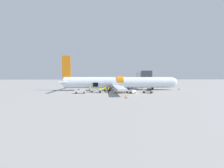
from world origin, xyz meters
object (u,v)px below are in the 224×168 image
(baggage_cart_queued, at_px, (80,91))
(ground_crew_supervisor, at_px, (90,88))
(ground_crew_loader_a, at_px, (100,90))
(baggage_tug_mid, at_px, (131,91))
(ground_crew_helper, at_px, (105,89))
(baggage_tug_lead, at_px, (148,91))
(airplane, at_px, (118,83))
(baggage_cart_loading, at_px, (96,90))
(ground_crew_loader_b, at_px, (108,89))
(ground_crew_driver, at_px, (106,90))

(baggage_cart_queued, distance_m, ground_crew_supervisor, 5.27)
(ground_crew_loader_a, xyz_separation_m, ground_crew_supervisor, (-3.36, 5.07, 0.07))
(baggage_tug_mid, height_order, ground_crew_helper, ground_crew_helper)
(baggage_tug_lead, xyz_separation_m, ground_crew_loader_a, (-13.50, 0.54, 0.32))
(airplane, distance_m, baggage_cart_queued, 14.75)
(baggage_cart_loading, xyz_separation_m, ground_crew_loader_b, (3.72, -0.17, 0.28))
(baggage_tug_lead, xyz_separation_m, ground_crew_loader_b, (-11.17, 2.84, 0.30))
(airplane, xyz_separation_m, baggage_tug_mid, (2.52, -9.14, -1.95))
(baggage_tug_lead, bearing_deg, ground_crew_loader_b, 165.75)
(baggage_tug_mid, height_order, ground_crew_supervisor, ground_crew_supervisor)
(baggage_cart_loading, relative_size, ground_crew_loader_b, 2.52)
(baggage_tug_lead, bearing_deg, ground_crew_helper, 159.75)
(baggage_cart_queued, height_order, ground_crew_loader_b, ground_crew_loader_b)
(airplane, height_order, ground_crew_loader_a, airplane)
(baggage_cart_queued, distance_m, ground_crew_loader_a, 5.65)
(baggage_tug_lead, height_order, baggage_tug_mid, baggage_tug_mid)
(ground_crew_supervisor, bearing_deg, ground_crew_loader_a, -56.43)
(baggage_tug_mid, bearing_deg, baggage_cart_loading, 165.64)
(ground_crew_driver, relative_size, ground_crew_helper, 0.88)
(baggage_tug_lead, relative_size, baggage_tug_mid, 1.11)
(ground_crew_helper, bearing_deg, baggage_tug_mid, -28.98)
(ground_crew_driver, xyz_separation_m, ground_crew_supervisor, (-4.92, 4.34, 0.12))
(baggage_cart_loading, bearing_deg, ground_crew_helper, 29.54)
(ground_crew_loader_a, bearing_deg, ground_crew_helper, 72.36)
(baggage_cart_loading, bearing_deg, baggage_tug_mid, -14.36)
(airplane, distance_m, ground_crew_supervisor, 10.39)
(baggage_cart_queued, xyz_separation_m, ground_crew_supervisor, (2.26, 4.74, 0.46))
(baggage_tug_mid, relative_size, baggage_cart_loading, 0.68)
(baggage_tug_mid, bearing_deg, baggage_cart_queued, 178.32)
(baggage_tug_lead, relative_size, ground_crew_loader_b, 1.90)
(airplane, xyz_separation_m, baggage_tug_lead, (7.42, -9.59, -2.06))
(ground_crew_loader_b, relative_size, ground_crew_helper, 0.92)
(ground_crew_loader_a, height_order, ground_crew_helper, ground_crew_helper)
(baggage_tug_mid, height_order, baggage_cart_loading, baggage_tug_mid)
(ground_crew_driver, height_order, ground_crew_supervisor, ground_crew_supervisor)
(baggage_tug_lead, height_order, ground_crew_driver, ground_crew_driver)
(ground_crew_supervisor, bearing_deg, ground_crew_helper, -13.25)
(baggage_tug_lead, bearing_deg, ground_crew_loader_a, 177.72)
(baggage_tug_mid, distance_m, ground_crew_helper, 8.39)
(ground_crew_loader_a, bearing_deg, baggage_tug_lead, -2.28)
(baggage_tug_mid, bearing_deg, ground_crew_supervisor, 156.70)
(ground_crew_helper, bearing_deg, airplane, 46.50)
(baggage_tug_mid, height_order, ground_crew_driver, baggage_tug_mid)
(baggage_cart_queued, relative_size, ground_crew_helper, 2.21)
(airplane, xyz_separation_m, baggage_cart_queued, (-11.70, -8.72, -2.14))
(baggage_cart_queued, bearing_deg, ground_crew_helper, 27.90)
(ground_crew_loader_a, bearing_deg, ground_crew_driver, 25.08)
(baggage_tug_mid, relative_size, ground_crew_helper, 1.57)
(baggage_cart_loading, height_order, ground_crew_supervisor, ground_crew_supervisor)
(baggage_tug_lead, height_order, ground_crew_supervisor, ground_crew_supervisor)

